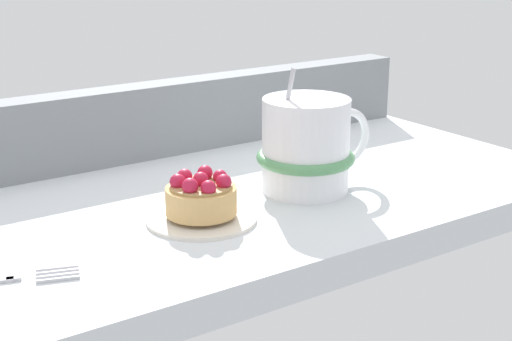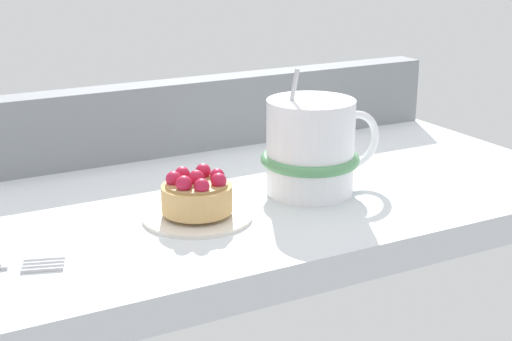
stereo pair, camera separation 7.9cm
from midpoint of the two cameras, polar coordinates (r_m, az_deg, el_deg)
The scene contains 5 objects.
ground_plane at distance 83.11cm, azimuth -0.87°, elevation -3.02°, with size 84.20×39.19×3.35cm, color silver.
window_rail_back at distance 96.44cm, azimuth -5.73°, elevation 3.70°, with size 82.52×4.17×9.06cm, color gray.
dessert_plate at distance 76.12cm, azimuth -1.42°, elevation -3.37°, with size 10.91×10.91×0.81cm.
raspberry_tart at distance 75.35cm, azimuth -1.43°, elevation -1.80°, with size 6.99×6.99×4.25cm.
coffee_mug at distance 82.88cm, azimuth 6.88°, elevation 1.63°, with size 14.39×10.71×13.74cm.
Camera 2 is at (-32.57, -70.96, 27.79)cm, focal length 54.02 mm.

